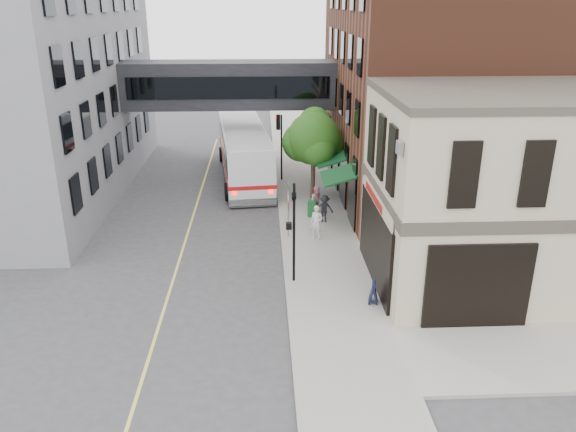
{
  "coord_description": "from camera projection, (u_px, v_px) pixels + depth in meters",
  "views": [
    {
      "loc": [
        -0.88,
        -20.14,
        11.72
      ],
      "look_at": [
        0.17,
        2.65,
        2.95
      ],
      "focal_mm": 35.0,
      "sensor_mm": 36.0,
      "label": 1
    }
  ],
  "objects": [
    {
      "name": "skyway_bridge",
      "position": [
        230.0,
        85.0,
        37.34
      ],
      "size": [
        14.0,
        3.18,
        3.0
      ],
      "color": "black",
      "rests_on": "ground"
    },
    {
      "name": "pedestrian_b",
      "position": [
        317.0,
        201.0,
        32.12
      ],
      "size": [
        0.84,
        0.66,
        1.72
      ],
      "primitive_type": "imported",
      "rotation": [
        0.0,
        0.0,
        -0.01
      ],
      "color": "pink",
      "rests_on": "sidewalk_main"
    },
    {
      "name": "opposite_building",
      "position": [
        1.0,
        82.0,
        34.69
      ],
      "size": [
        14.0,
        24.0,
        14.0
      ],
      "primitive_type": "cube",
      "color": "slate",
      "rests_on": "ground"
    },
    {
      "name": "corner_building",
      "position": [
        496.0,
        190.0,
        23.76
      ],
      "size": [
        10.19,
        8.12,
        8.45
      ],
      "color": "tan",
      "rests_on": "ground"
    },
    {
      "name": "lane_marking",
      "position": [
        192.0,
        219.0,
        32.13
      ],
      "size": [
        0.12,
        40.0,
        0.01
      ],
      "primitive_type": "cube",
      "color": "#D8CC4C",
      "rests_on": "ground"
    },
    {
      "name": "newspaper_box",
      "position": [
        312.0,
        208.0,
        32.03
      ],
      "size": [
        0.58,
        0.54,
        0.96
      ],
      "primitive_type": "cube",
      "rotation": [
        0.0,
        0.0,
        -0.27
      ],
      "color": "#125023",
      "rests_on": "sidewalk_main"
    },
    {
      "name": "street_sign_pole",
      "position": [
        288.0,
        204.0,
        28.87
      ],
      "size": [
        0.08,
        0.75,
        3.0
      ],
      "color": "gray",
      "rests_on": "sidewalk_main"
    },
    {
      "name": "bus",
      "position": [
        244.0,
        150.0,
        39.15
      ],
      "size": [
        4.29,
        13.44,
        3.55
      ],
      "color": "silver",
      "rests_on": "ground"
    },
    {
      "name": "traffic_signal_near",
      "position": [
        293.0,
        221.0,
        23.83
      ],
      "size": [
        0.44,
        0.22,
        4.6
      ],
      "color": "black",
      "rests_on": "sidewalk_main"
    },
    {
      "name": "ground",
      "position": [
        287.0,
        306.0,
        23.02
      ],
      "size": [
        120.0,
        120.0,
        0.0
      ],
      "primitive_type": "plane",
      "color": "#38383A",
      "rests_on": "ground"
    },
    {
      "name": "pedestrian_a",
      "position": [
        317.0,
        222.0,
        28.89
      ],
      "size": [
        0.77,
        0.65,
        1.79
      ],
      "primitive_type": "imported",
      "rotation": [
        0.0,
        0.0,
        -0.4
      ],
      "color": "silver",
      "rests_on": "sidewalk_main"
    },
    {
      "name": "brick_building",
      "position": [
        436.0,
        82.0,
        34.93
      ],
      "size": [
        13.76,
        18.0,
        14.0
      ],
      "color": "#512719",
      "rests_on": "ground"
    },
    {
      "name": "traffic_signal_far",
      "position": [
        279.0,
        134.0,
        37.68
      ],
      "size": [
        0.53,
        0.28,
        4.5
      ],
      "color": "black",
      "rests_on": "sidewalk_main"
    },
    {
      "name": "sandwich_board",
      "position": [
        373.0,
        292.0,
        22.86
      ],
      "size": [
        0.43,
        0.57,
        0.92
      ],
      "primitive_type": "cube",
      "rotation": [
        0.0,
        0.0,
        -0.2
      ],
      "color": "black",
      "rests_on": "sidewalk_main"
    },
    {
      "name": "street_tree",
      "position": [
        313.0,
        138.0,
        34.04
      ],
      "size": [
        3.8,
        3.2,
        5.6
      ],
      "color": "#382619",
      "rests_on": "sidewalk_main"
    },
    {
      "name": "sidewalk_main",
      "position": [
        308.0,
        194.0,
        36.13
      ],
      "size": [
        4.0,
        60.0,
        0.15
      ],
      "primitive_type": "cube",
      "color": "gray",
      "rests_on": "ground"
    },
    {
      "name": "pedestrian_c",
      "position": [
        324.0,
        209.0,
        31.12
      ],
      "size": [
        1.05,
        0.66,
        1.57
      ],
      "primitive_type": "imported",
      "rotation": [
        0.0,
        0.0,
        0.08
      ],
      "color": "black",
      "rests_on": "sidewalk_main"
    }
  ]
}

